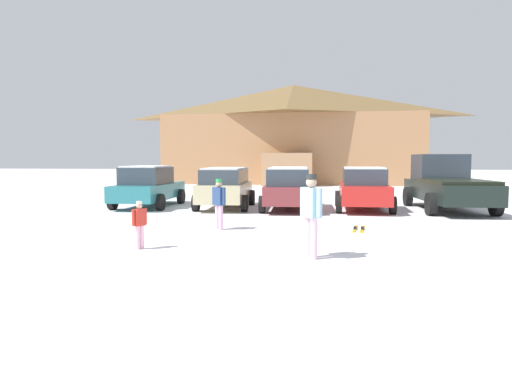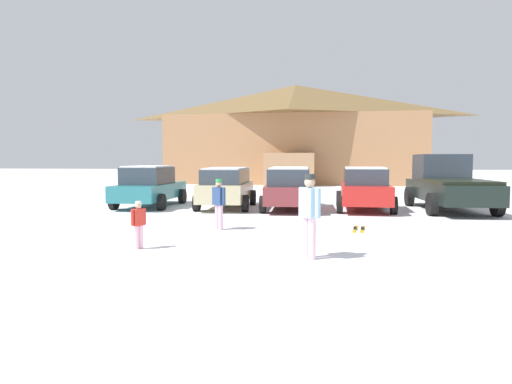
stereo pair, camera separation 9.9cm
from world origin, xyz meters
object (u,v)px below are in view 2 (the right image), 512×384
Objects in this scene: parked_teal_hatchback at (149,186)px; parked_maroon_van at (289,187)px; ski_lodge at (295,133)px; skier_child_in_red_jacket at (139,222)px; pickup_truck at (447,184)px; skier_adult_in_blue_parka at (309,211)px; skier_teen_in_navy_coat at (219,201)px; pair_of_skis at (359,229)px; parked_red_sedan at (364,188)px; parked_beige_suv at (226,186)px.

parked_teal_hatchback reaches higher than parked_maroon_van.
skier_child_in_red_jacket is (-2.51, -29.20, -3.53)m from ski_lodge.
skier_adult_in_blue_parka is at bearing -119.56° from pickup_truck.
parked_maroon_van is at bearing -4.01° from parked_teal_hatchback.
pair_of_skis is at bearing 6.83° from skier_teen_in_navy_coat.
pickup_truck is at bearing 6.56° from parked_red_sedan.
pickup_truck is (8.57, 0.30, 0.12)m from parked_beige_suv.
ski_lodge is 21.31m from parked_red_sedan.
skier_teen_in_navy_coat is (-1.31, -26.32, -3.33)m from ski_lodge.
parked_maroon_van is 8.72m from skier_child_in_red_jacket.
ski_lodge reaches higher than pair_of_skis.
ski_lodge reaches higher than pickup_truck.
parked_teal_hatchback is 8.65m from parked_red_sedan.
parked_maroon_van is at bearing -174.81° from pickup_truck.
parked_teal_hatchback is at bearing 125.23° from skier_teen_in_navy_coat.
pair_of_skis is (1.38, 3.88, -0.92)m from skier_adult_in_blue_parka.
parked_teal_hatchback is at bearing 146.34° from pair_of_skis.
parked_maroon_van is at bearing 70.41° from skier_child_in_red_jacket.
parked_beige_suv is 0.74× the size of pickup_truck.
skier_adult_in_blue_parka reaches higher than skier_child_in_red_jacket.
pickup_truck reaches higher than parked_maroon_van.
parked_beige_suv is at bearing 174.48° from parked_maroon_van.
ski_lodge is at bearing 75.40° from parked_teal_hatchback.
skier_teen_in_navy_coat is at bearing 126.08° from skier_adult_in_blue_parka.
ski_lodge reaches higher than parked_beige_suv.
parked_maroon_van is 5.60m from skier_teen_in_navy_coat.
parked_teal_hatchback is at bearing 175.99° from parked_maroon_van.
pickup_truck reaches higher than skier_teen_in_navy_coat.
pair_of_skis is (2.56, -25.85, -4.10)m from ski_lodge.
parked_maroon_van is 6.07m from pickup_truck.
skier_child_in_red_jacket is at bearing -135.67° from pickup_truck.
skier_adult_in_blue_parka reaches higher than skier_teen_in_navy_coat.
parked_teal_hatchback is 3.18× the size of skier_teen_in_navy_coat.
parked_red_sedan is 3.19m from pickup_truck.
ski_lodge is 20.07× the size of skier_child_in_red_jacket.
parked_red_sedan reaches higher than parked_beige_suv.
skier_child_in_red_jacket is (-2.92, -8.21, -0.30)m from parked_maroon_van.
parked_red_sedan is 9.18m from skier_adult_in_blue_parka.
pair_of_skis is at bearing -125.75° from pickup_truck.
ski_lodge is at bearing 91.13° from parked_maroon_van.
pickup_truck is 5.38× the size of skier_child_in_red_jacket.
pickup_truck is at bearing 60.44° from skier_adult_in_blue_parka.
parked_red_sedan is 7.18m from skier_teen_in_navy_coat.
parked_beige_suv is 3.13× the size of pair_of_skis.
parked_beige_suv is at bearing -95.82° from ski_lodge.
ski_lodge is at bearing 92.28° from skier_adult_in_blue_parka.
parked_beige_suv is 5.41m from parked_red_sedan.
parked_teal_hatchback is 1.00× the size of parked_red_sedan.
parked_beige_suv is (3.25, -0.16, 0.03)m from parked_teal_hatchback.
pickup_truck is at bearing 44.33° from skier_child_in_red_jacket.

